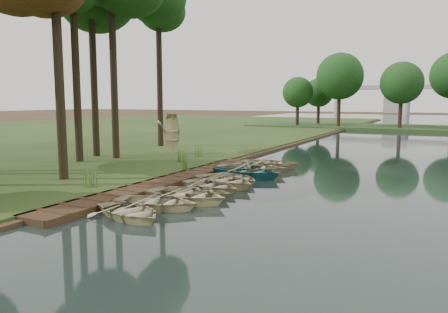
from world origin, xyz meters
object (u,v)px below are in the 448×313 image
at_px(boardwalk, 167,182).
at_px(rowboat_2, 186,193).
at_px(rowboat_0, 129,209).
at_px(rowboat_1, 156,200).
at_px(stored_rowboat, 171,150).

height_order(boardwalk, rowboat_2, rowboat_2).
height_order(rowboat_0, rowboat_1, rowboat_1).
bearing_deg(rowboat_1, stored_rowboat, 21.49).
distance_m(rowboat_0, rowboat_1, 1.49).
distance_m(rowboat_0, rowboat_2, 3.02).
height_order(rowboat_0, stored_rowboat, stored_rowboat).
distance_m(rowboat_1, rowboat_2, 1.56).
relative_size(boardwalk, rowboat_1, 4.83).
xyz_separation_m(rowboat_2, stored_rowboat, (-8.46, 11.60, 0.18)).
bearing_deg(boardwalk, rowboat_1, -60.61).
xyz_separation_m(rowboat_1, rowboat_2, (0.42, 1.50, 0.03)).
bearing_deg(rowboat_2, rowboat_0, 174.12).
distance_m(rowboat_2, stored_rowboat, 14.36).
height_order(rowboat_0, rowboat_2, rowboat_2).
height_order(rowboat_2, stored_rowboat, stored_rowboat).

